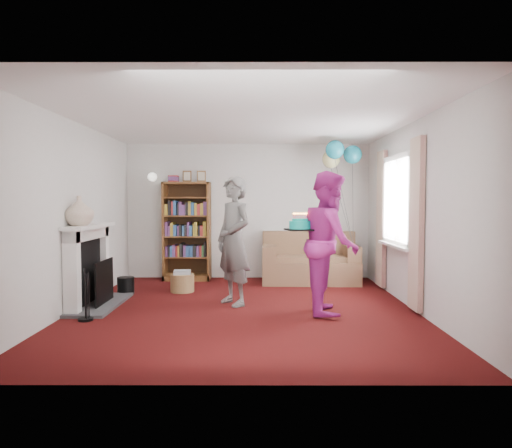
{
  "coord_description": "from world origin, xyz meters",
  "views": [
    {
      "loc": [
        0.18,
        -6.01,
        1.45
      ],
      "look_at": [
        0.16,
        0.6,
        1.11
      ],
      "focal_mm": 32.0,
      "sensor_mm": 36.0,
      "label": 1
    }
  ],
  "objects_px": {
    "bookcase": "(187,232)",
    "person_magenta": "(330,242)",
    "sofa": "(310,263)",
    "person_striped": "(234,241)",
    "birthday_cake": "(300,225)"
  },
  "relations": [
    {
      "from": "bookcase",
      "to": "sofa",
      "type": "bearing_deg",
      "value": -5.94
    },
    {
      "from": "bookcase",
      "to": "person_magenta",
      "type": "distance_m",
      "value": 3.32
    },
    {
      "from": "bookcase",
      "to": "birthday_cake",
      "type": "distance_m",
      "value": 3.1
    },
    {
      "from": "sofa",
      "to": "person_striped",
      "type": "height_order",
      "value": "person_striped"
    },
    {
      "from": "person_striped",
      "to": "birthday_cake",
      "type": "bearing_deg",
      "value": 25.37
    },
    {
      "from": "bookcase",
      "to": "birthday_cake",
      "type": "relative_size",
      "value": 6.0
    },
    {
      "from": "bookcase",
      "to": "sofa",
      "type": "height_order",
      "value": "bookcase"
    },
    {
      "from": "sofa",
      "to": "person_magenta",
      "type": "xyz_separation_m",
      "value": [
        0.0,
        -2.23,
        0.58
      ]
    },
    {
      "from": "bookcase",
      "to": "person_magenta",
      "type": "bearing_deg",
      "value": -47.91
    },
    {
      "from": "sofa",
      "to": "birthday_cake",
      "type": "bearing_deg",
      "value": -97.68
    },
    {
      "from": "bookcase",
      "to": "person_striped",
      "type": "bearing_deg",
      "value": -64.65
    },
    {
      "from": "bookcase",
      "to": "person_magenta",
      "type": "xyz_separation_m",
      "value": [
        2.22,
        -2.46,
        0.03
      ]
    },
    {
      "from": "person_striped",
      "to": "birthday_cake",
      "type": "relative_size",
      "value": 5.37
    },
    {
      "from": "sofa",
      "to": "person_magenta",
      "type": "bearing_deg",
      "value": -87.8
    },
    {
      "from": "bookcase",
      "to": "person_striped",
      "type": "relative_size",
      "value": 1.12
    }
  ]
}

